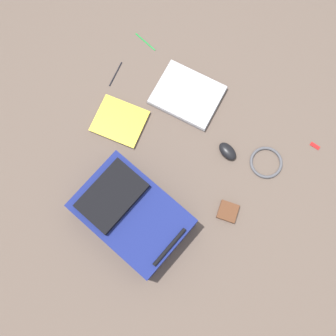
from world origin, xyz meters
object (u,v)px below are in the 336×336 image
backpack (131,214)px  book_comic (120,121)px  computer_mouse (228,151)px  usb_stick (315,146)px  pen_black (145,42)px  earbud_pouch (228,212)px  laptop (187,95)px  pen_blue (116,74)px  cable_coil (266,162)px

backpack → book_comic: size_ratio=1.87×
computer_mouse → usb_stick: bearing=144.2°
book_comic → pen_black: (-0.41, -0.14, -0.01)m
earbud_pouch → pen_black: bearing=-121.9°
earbud_pouch → book_comic: bearing=-96.7°
computer_mouse → backpack: bearing=-5.6°
earbud_pouch → usb_stick: earbud_pouch is taller
laptop → pen_black: laptop is taller
computer_mouse → pen_blue: (-0.03, -0.66, -0.02)m
pen_black → pen_blue: bearing=-5.2°
laptop → backpack: bearing=10.5°
computer_mouse → pen_blue: size_ratio=0.71×
backpack → book_comic: backpack is taller
pen_blue → cable_coil: bearing=91.8°
computer_mouse → book_comic: bearing=-56.6°
computer_mouse → pen_black: bearing=-96.0°
book_comic → pen_black: size_ratio=1.95×
backpack → cable_coil: 0.66m
book_comic → computer_mouse: computer_mouse is taller
pen_black → cable_coil: bearing=76.2°
laptop → cable_coil: size_ratio=2.19×
backpack → earbud_pouch: 0.43m
pen_black → earbud_pouch: earbud_pouch is taller
laptop → computer_mouse: (0.13, 0.31, 0.00)m
backpack → pen_blue: backpack is taller
backpack → computer_mouse: size_ratio=5.06×
usb_stick → pen_blue: bearing=-77.2°
backpack → computer_mouse: 0.53m
usb_stick → earbud_pouch: bearing=-19.6°
earbud_pouch → laptop: bearing=-128.6°
backpack → pen_black: bearing=-149.0°
usb_stick → pen_black: bearing=-90.1°
cable_coil → earbud_pouch: earbud_pouch is taller
computer_mouse → usb_stick: size_ratio=2.11×
cable_coil → pen_black: cable_coil is taller
backpack → usb_stick: 0.90m
backpack → pen_blue: bearing=-138.1°
pen_black → pen_blue: size_ratio=0.98×
computer_mouse → pen_blue: bearing=-76.9°
pen_black → pen_blue: (0.22, -0.02, 0.00)m
laptop → earbud_pouch: bearing=51.4°
earbud_pouch → usb_stick: 0.52m
computer_mouse → usb_stick: computer_mouse is taller
book_comic → usb_stick: book_comic is taller
pen_black → usb_stick: (0.00, 0.96, 0.00)m
computer_mouse → laptop: bearing=-97.1°
book_comic → cable_coil: size_ratio=1.74×
cable_coil → pen_blue: cable_coil is taller
backpack → usb_stick: (-0.74, 0.51, -0.08)m
book_comic → pen_black: 0.44m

